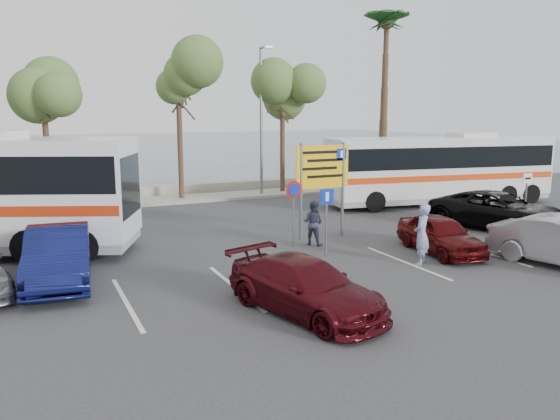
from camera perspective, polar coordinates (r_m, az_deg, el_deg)
name	(u,v)px	position (r m, az deg, el deg)	size (l,w,h in m)	color
ground	(344,261)	(17.72, 6.66, -5.32)	(120.00, 120.00, 0.00)	#323235
kerb_strip	(209,197)	(30.23, -7.47, 1.33)	(44.00, 2.40, 0.15)	#9B988D
seawall	(198,189)	(32.09, -8.58, 2.22)	(48.00, 0.80, 0.60)	tan
sea	(99,148)	(75.15, -18.38, 6.17)	(140.00, 140.00, 0.00)	#3F4D64
tree_left	(42,84)	(28.50, -23.61, 11.99)	(3.20, 3.20, 7.20)	#382619
tree_mid	(178,74)	(29.50, -10.63, 13.84)	(3.20, 3.20, 8.00)	#382619
tree_right	(282,85)	(31.56, 0.26, 12.89)	(3.20, 3.20, 7.40)	#382619
palm_tree	(387,25)	(35.48, 11.08, 18.42)	(4.80, 4.80, 11.20)	#382619
street_lamp_right	(262,114)	(30.47, -1.93, 10.02)	(0.45, 1.15, 8.01)	slate
direction_sign	(322,174)	(20.46, 4.46, 3.77)	(2.20, 0.12, 3.60)	slate
sign_no_stop	(294,203)	(19.12, 1.45, 0.75)	(0.60, 0.08, 2.35)	slate
sign_parking	(326,213)	(17.94, 4.88, -0.26)	(0.50, 0.07, 2.25)	slate
sign_taxi	(526,192)	(24.93, 24.34, 1.72)	(0.50, 0.07, 2.20)	slate
lane_markings	(329,274)	(16.32, 5.10, -6.64)	(12.02, 4.20, 0.01)	silver
coach_bus_right	(439,171)	(29.09, 16.30, 3.89)	(12.04, 4.35, 3.67)	silver
car_blue	(58,256)	(16.45, -22.14, -4.44)	(1.65, 4.73, 1.56)	#10154C
car_maroon	(305,287)	(13.07, 2.67, -8.01)	(1.81, 4.44, 1.29)	#470B12
car_red	(440,234)	(19.22, 16.42, -2.46)	(1.52, 3.77, 1.29)	#4C0A0B
suv_black	(498,210)	(23.93, 21.87, -0.05)	(2.51, 5.44, 1.51)	black
pedestrian_near	(422,234)	(17.58, 14.59, -2.48)	(0.70, 0.46, 1.92)	#7D8FB6
pedestrian_far	(313,223)	(19.57, 3.49, -1.34)	(0.78, 0.61, 1.61)	#303448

